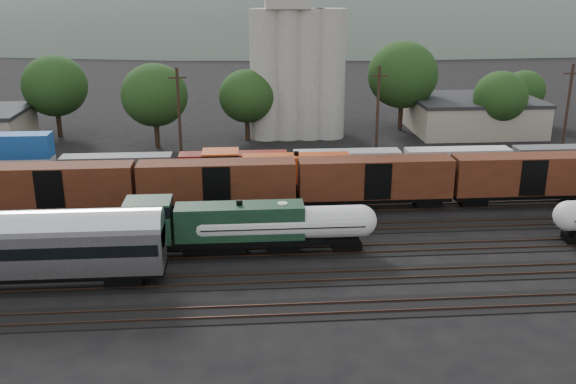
{
  "coord_description": "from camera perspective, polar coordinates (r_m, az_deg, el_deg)",
  "views": [
    {
      "loc": [
        -4.86,
        -54.18,
        21.66
      ],
      "look_at": [
        -0.52,
        2.0,
        3.0
      ],
      "focal_mm": 40.0,
      "sensor_mm": 36.0,
      "label": 1
    }
  ],
  "objects": [
    {
      "name": "industrial_sheds",
      "position": [
        92.17,
        2.85,
        6.34
      ],
      "size": [
        119.38,
        17.26,
        5.1
      ],
      "color": "#9E937F",
      "rests_on": "ground"
    },
    {
      "name": "container_wall",
      "position": [
        74.03,
        9.93,
        3.08
      ],
      "size": [
        182.77,
        2.6,
        5.8
      ],
      "color": "black",
      "rests_on": "ground"
    },
    {
      "name": "tree_band",
      "position": [
        92.44,
        -6.36,
        9.28
      ],
      "size": [
        163.8,
        20.84,
        14.43
      ],
      "color": "black",
      "rests_on": "ground"
    },
    {
      "name": "tracks",
      "position": [
        58.53,
        0.66,
        -3.35
      ],
      "size": [
        180.0,
        33.2,
        0.2
      ],
      "color": "black",
      "rests_on": "ground"
    },
    {
      "name": "utility_poles",
      "position": [
        77.88,
        -0.76,
        6.88
      ],
      "size": [
        122.2,
        0.36,
        12.0
      ],
      "color": "black",
      "rests_on": "ground"
    },
    {
      "name": "boxcar_string",
      "position": [
        62.81,
        -13.35,
        0.64
      ],
      "size": [
        122.8,
        2.9,
        4.2
      ],
      "color": "black",
      "rests_on": "ground"
    },
    {
      "name": "distant_hills",
      "position": [
        318.31,
        0.82,
        10.7
      ],
      "size": [
        860.0,
        286.0,
        130.0
      ],
      "color": "#59665B",
      "rests_on": "ground"
    },
    {
      "name": "ground",
      "position": [
        58.55,
        0.66,
        -3.39
      ],
      "size": [
        600.0,
        600.0,
        0.0
      ],
      "primitive_type": "plane",
      "color": "black"
    },
    {
      "name": "tank_car_a",
      "position": [
        52.9,
        -0.49,
        -2.96
      ],
      "size": [
        15.71,
        2.81,
        4.12
      ],
      "color": "silver",
      "rests_on": "ground"
    },
    {
      "name": "orange_locomotive",
      "position": [
        66.99,
        -1.97,
        1.83
      ],
      "size": [
        18.69,
        3.11,
        4.67
      ],
      "color": "black",
      "rests_on": "ground"
    },
    {
      "name": "green_locomotive",
      "position": [
        52.83,
        -7.61,
        -2.96
      ],
      "size": [
        17.47,
        3.08,
        4.62
      ],
      "color": "black",
      "rests_on": "ground"
    },
    {
      "name": "grain_silo",
      "position": [
        91.14,
        0.75,
        11.77
      ],
      "size": [
        13.4,
        5.0,
        29.0
      ],
      "color": "#A5A297",
      "rests_on": "ground"
    }
  ]
}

